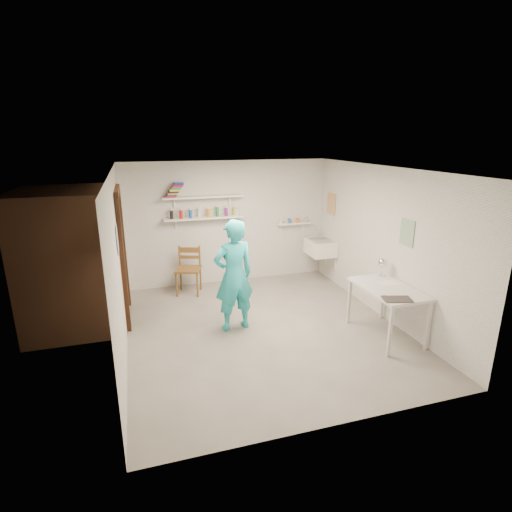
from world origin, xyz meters
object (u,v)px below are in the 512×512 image
object	(u,v)px
wall_clock	(233,253)
work_table	(386,312)
wooden_chair	(188,269)
belfast_sink	(321,247)
man	(234,276)
desk_lamp	(383,262)

from	to	relation	value
wall_clock	work_table	bearing A→B (deg)	-38.76
wall_clock	wooden_chair	xyz separation A→B (m)	(-0.51, 1.41, -0.66)
belfast_sink	wall_clock	bearing A→B (deg)	-148.13
man	work_table	world-z (taller)	man
man	work_table	bearing A→B (deg)	146.59
man	desk_lamp	xyz separation A→B (m)	(2.25, -0.43, 0.13)
belfast_sink	wooden_chair	world-z (taller)	wooden_chair
belfast_sink	desk_lamp	distance (m)	1.99
belfast_sink	man	world-z (taller)	man
belfast_sink	wooden_chair	size ratio (longest dim) A/B	0.64
belfast_sink	wooden_chair	xyz separation A→B (m)	(-2.64, 0.09, -0.23)
belfast_sink	wooden_chair	distance (m)	2.65
wooden_chair	work_table	world-z (taller)	wooden_chair
work_table	desk_lamp	size ratio (longest dim) A/B	8.00
wooden_chair	desk_lamp	size ratio (longest dim) A/B	6.62
man	wall_clock	bearing A→B (deg)	-110.21
belfast_sink	desk_lamp	xyz separation A→B (m)	(0.08, -1.97, 0.28)
desk_lamp	wall_clock	bearing A→B (deg)	163.65
wall_clock	work_table	world-z (taller)	wall_clock
wall_clock	desk_lamp	distance (m)	2.31
wooden_chair	work_table	distance (m)	3.57
man	belfast_sink	bearing A→B (deg)	-154.71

